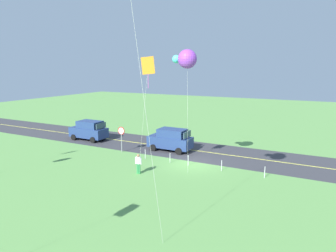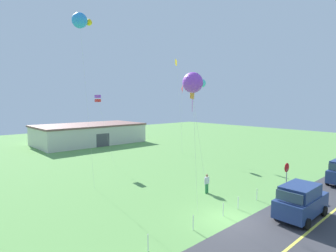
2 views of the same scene
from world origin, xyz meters
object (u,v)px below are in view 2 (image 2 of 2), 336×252
object	(u,v)px
kite_red_low	(193,93)
kite_green_far	(98,99)
kite_blue_mid	(193,83)
kite_pink_drift	(80,21)
car_suv_foreground	(301,201)
kite_yellow_high	(177,63)
kite_orange_near	(182,89)
stop_sign	(287,172)
warehouse_distant	(89,134)
person_adult_near	(207,183)

from	to	relation	value
kite_red_low	kite_green_far	size ratio (longest dim) A/B	1.08
kite_blue_mid	kite_pink_drift	size ratio (longest dim) A/B	0.61
car_suv_foreground	kite_pink_drift	distance (m)	23.25
kite_yellow_high	kite_orange_near	xyz separation A→B (m)	(-2.26, -3.46, -4.18)
stop_sign	kite_red_low	distance (m)	10.17
stop_sign	warehouse_distant	distance (m)	36.19
person_adult_near	warehouse_distant	bearing A→B (deg)	156.36
kite_red_low	person_adult_near	bearing A→B (deg)	-21.36
kite_pink_drift	kite_orange_near	size ratio (longest dim) A/B	1.58
kite_red_low	kite_blue_mid	size ratio (longest dim) A/B	0.94
car_suv_foreground	kite_yellow_high	xyz separation A→B (m)	(11.53, 23.63, 12.36)
kite_blue_mid	car_suv_foreground	bearing A→B (deg)	-53.80
kite_yellow_high	kite_red_low	bearing A→B (deg)	-130.54
kite_red_low	warehouse_distant	size ratio (longest dim) A/B	0.49
kite_yellow_high	warehouse_distant	xyz separation A→B (m)	(-7.18, 15.34, -11.76)
person_adult_near	stop_sign	bearing A→B (deg)	33.14
kite_blue_mid	kite_yellow_high	distance (m)	24.27
person_adult_near	warehouse_distant	size ratio (longest dim) A/B	0.09
kite_red_low	car_suv_foreground	bearing A→B (deg)	-74.84
kite_orange_near	warehouse_distant	xyz separation A→B (m)	(-4.93, 18.80, -7.58)
person_adult_near	kite_pink_drift	size ratio (longest dim) A/B	0.10
kite_blue_mid	kite_green_far	xyz separation A→B (m)	(2.27, 17.85, -0.93)
car_suv_foreground	kite_yellow_high	bearing A→B (deg)	63.99
kite_yellow_high	car_suv_foreground	bearing A→B (deg)	-116.01
kite_red_low	kite_pink_drift	distance (m)	12.71
person_adult_near	kite_green_far	bearing A→B (deg)	169.43
kite_red_low	kite_yellow_high	size ratio (longest dim) A/B	0.64
stop_sign	kite_red_low	xyz separation A→B (m)	(-6.13, 4.93, 6.45)
kite_pink_drift	warehouse_distant	xyz separation A→B (m)	(11.04, 21.51, -13.22)
kite_blue_mid	kite_green_far	size ratio (longest dim) A/B	1.14
kite_blue_mid	warehouse_distant	distance (m)	35.06
car_suv_foreground	person_adult_near	distance (m)	7.25
stop_sign	kite_yellow_high	size ratio (longest dim) A/B	0.18
kite_orange_near	kite_pink_drift	bearing A→B (deg)	-170.37
person_adult_near	kite_yellow_high	xyz separation A→B (m)	(12.33, 16.42, 12.65)
person_adult_near	kite_yellow_high	world-z (taller)	kite_yellow_high
kite_blue_mid	kite_green_far	world-z (taller)	kite_blue_mid
car_suv_foreground	kite_pink_drift	size ratio (longest dim) A/B	0.28
kite_red_low	kite_blue_mid	world-z (taller)	kite_blue_mid
car_suv_foreground	kite_orange_near	xyz separation A→B (m)	(9.27, 20.16, 8.18)
kite_pink_drift	stop_sign	bearing A→B (deg)	-53.82
kite_yellow_high	kite_pink_drift	size ratio (longest dim) A/B	0.90
person_adult_near	kite_red_low	world-z (taller)	kite_red_low
kite_pink_drift	kite_red_low	bearing A→B (deg)	-64.72
person_adult_near	kite_orange_near	distance (m)	18.47
warehouse_distant	person_adult_near	bearing A→B (deg)	-99.21
stop_sign	kite_green_far	xyz separation A→B (m)	(-5.95, 20.79, 6.14)
stop_sign	kite_yellow_high	xyz separation A→B (m)	(7.48, 20.85, 11.71)
kite_blue_mid	person_adult_near	bearing A→B (deg)	23.83
car_suv_foreground	stop_sign	distance (m)	4.95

